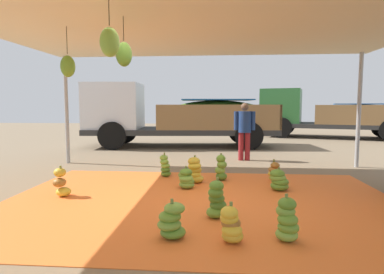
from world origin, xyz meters
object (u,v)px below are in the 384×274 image
at_px(banana_bunch_12, 172,222).
at_px(worker_0, 245,127).
at_px(banana_bunch_7, 195,171).
at_px(banana_bunch_11, 287,221).
at_px(cargo_truck_far, 325,114).
at_px(banana_bunch_9, 186,179).
at_px(banana_bunch_13, 165,166).
at_px(banana_bunch_3, 279,180).
at_px(banana_bunch_5, 221,168).
at_px(cargo_truck_main, 174,115).
at_px(banana_bunch_6, 231,225).
at_px(banana_bunch_10, 61,183).
at_px(banana_bunch_4, 274,172).
at_px(banana_bunch_0, 216,200).

distance_m(banana_bunch_12, worker_0, 5.83).
relative_size(banana_bunch_7, banana_bunch_11, 1.03).
height_order(banana_bunch_7, cargo_truck_far, cargo_truck_far).
bearing_deg(banana_bunch_9, cargo_truck_far, 60.85).
relative_size(banana_bunch_11, worker_0, 0.33).
bearing_deg(banana_bunch_12, banana_bunch_13, 100.64).
height_order(banana_bunch_7, banana_bunch_11, banana_bunch_7).
height_order(banana_bunch_3, cargo_truck_far, cargo_truck_far).
bearing_deg(banana_bunch_5, cargo_truck_main, 107.20).
height_order(banana_bunch_9, cargo_truck_far, cargo_truck_far).
xyz_separation_m(banana_bunch_6, banana_bunch_10, (-2.83, 1.65, 0.03)).
relative_size(banana_bunch_12, banana_bunch_13, 0.87).
distance_m(banana_bunch_7, worker_0, 3.22).
bearing_deg(cargo_truck_main, banana_bunch_6, -78.12).
relative_size(banana_bunch_4, banana_bunch_11, 0.84).
relative_size(banana_bunch_7, worker_0, 0.34).
bearing_deg(banana_bunch_0, banana_bunch_3, 53.67).
bearing_deg(banana_bunch_11, banana_bunch_5, 103.72).
bearing_deg(banana_bunch_13, banana_bunch_11, -59.01).
xyz_separation_m(banana_bunch_5, cargo_truck_main, (-1.76, 5.69, 0.94)).
height_order(banana_bunch_6, banana_bunch_13, banana_bunch_13).
relative_size(banana_bunch_12, worker_0, 0.28).
xyz_separation_m(banana_bunch_4, banana_bunch_10, (-3.83, -1.42, 0.04)).
bearing_deg(worker_0, banana_bunch_11, -89.54).
height_order(banana_bunch_7, banana_bunch_9, banana_bunch_7).
relative_size(banana_bunch_7, cargo_truck_far, 0.08).
height_order(banana_bunch_12, cargo_truck_main, cargo_truck_main).
distance_m(banana_bunch_0, banana_bunch_6, 0.83).
relative_size(banana_bunch_4, cargo_truck_main, 0.06).
bearing_deg(banana_bunch_0, cargo_truck_far, 66.38).
bearing_deg(banana_bunch_12, banana_bunch_11, 0.84).
relative_size(banana_bunch_3, banana_bunch_13, 0.80).
bearing_deg(banana_bunch_0, banana_bunch_6, -78.20).
bearing_deg(banana_bunch_7, banana_bunch_12, -91.64).
xyz_separation_m(cargo_truck_main, worker_0, (2.45, -3.06, -0.25)).
height_order(banana_bunch_3, banana_bunch_13, banana_bunch_13).
bearing_deg(banana_bunch_11, banana_bunch_4, 83.22).
xyz_separation_m(banana_bunch_10, banana_bunch_11, (3.47, -1.56, 0.01)).
xyz_separation_m(banana_bunch_4, banana_bunch_13, (-2.30, 0.27, 0.04)).
xyz_separation_m(banana_bunch_12, cargo_truck_main, (-1.15, 8.70, 1.00)).
bearing_deg(cargo_truck_main, worker_0, -51.41).
relative_size(banana_bunch_5, banana_bunch_11, 1.05).
relative_size(banana_bunch_6, banana_bunch_9, 1.11).
bearing_deg(banana_bunch_3, banana_bunch_9, 179.47).
bearing_deg(banana_bunch_7, cargo_truck_main, 101.66).
distance_m(banana_bunch_4, banana_bunch_6, 3.23).
height_order(banana_bunch_5, cargo_truck_far, cargo_truck_far).
bearing_deg(banana_bunch_11, worker_0, 90.46).
height_order(banana_bunch_12, banana_bunch_13, banana_bunch_13).
relative_size(banana_bunch_4, banana_bunch_7, 0.81).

